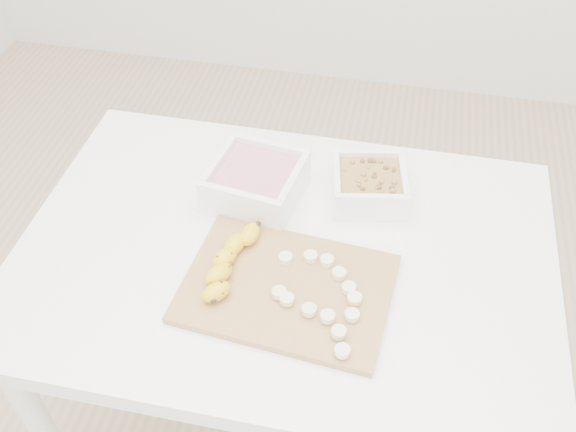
% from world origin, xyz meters
% --- Properties ---
extents(table, '(1.00, 0.70, 0.75)m').
position_xyz_m(table, '(0.00, 0.00, 0.65)').
color(table, white).
rests_on(table, ground).
extents(bowl_yogurt, '(0.20, 0.20, 0.08)m').
position_xyz_m(bowl_yogurt, '(-0.09, 0.13, 0.79)').
color(bowl_yogurt, white).
rests_on(bowl_yogurt, table).
extents(bowl_granola, '(0.17, 0.17, 0.07)m').
position_xyz_m(bowl_granola, '(0.13, 0.17, 0.78)').
color(bowl_granola, white).
rests_on(bowl_granola, table).
extents(cutting_board, '(0.38, 0.29, 0.01)m').
position_xyz_m(cutting_board, '(0.02, -0.09, 0.76)').
color(cutting_board, '#AA7848').
rests_on(cutting_board, table).
extents(banana, '(0.11, 0.19, 0.03)m').
position_xyz_m(banana, '(-0.08, -0.08, 0.78)').
color(banana, yellow).
rests_on(banana, cutting_board).
extents(banana_slices, '(0.16, 0.21, 0.02)m').
position_xyz_m(banana_slices, '(0.09, -0.11, 0.77)').
color(banana_slices, '#F3E6B6').
rests_on(banana_slices, cutting_board).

